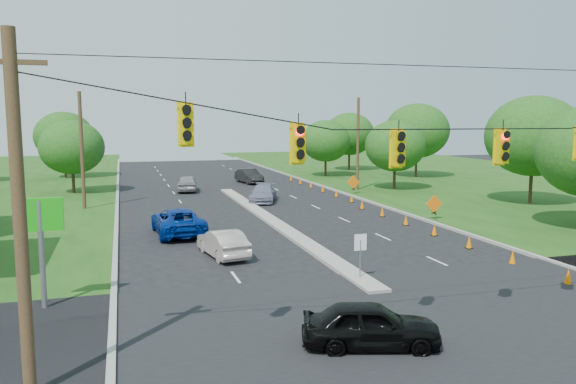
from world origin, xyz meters
name	(u,v)px	position (x,y,z in m)	size (l,w,h in m)	color
ground	(434,331)	(0.00, 0.00, 0.00)	(160.00, 160.00, 0.00)	black
cross_street	(434,331)	(0.00, 0.00, 0.00)	(160.00, 14.00, 0.02)	black
curb_left	(117,208)	(-10.10, 30.00, 0.00)	(0.25, 110.00, 0.16)	gray
curb_right	(355,198)	(10.10, 30.00, 0.00)	(0.25, 110.00, 0.16)	gray
median	(271,221)	(0.00, 21.00, 0.00)	(1.00, 34.00, 0.18)	gray
median_sign	(360,248)	(0.00, 6.00, 1.46)	(0.55, 0.06, 2.05)	gray
signal_span	(456,184)	(-0.05, -1.00, 4.97)	(25.60, 0.32, 9.00)	#422D1C
utility_pole_far_left	(82,151)	(-12.50, 30.00, 4.50)	(0.28, 0.28, 9.00)	#422D1C
utility_pole_far_right	(358,144)	(12.50, 35.00, 4.50)	(0.28, 0.28, 9.00)	#422D1C
cone_0	(568,277)	(8.13, 3.00, 0.35)	(0.32, 0.32, 0.70)	#FF7100
cone_1	(513,257)	(8.13, 6.50, 0.35)	(0.32, 0.32, 0.70)	#FF7100
cone_2	(469,242)	(8.13, 10.00, 0.35)	(0.32, 0.32, 0.70)	#FF7100
cone_3	(434,230)	(8.13, 13.50, 0.35)	(0.32, 0.32, 0.70)	#FF7100
cone_4	(406,220)	(8.13, 17.00, 0.35)	(0.32, 0.32, 0.70)	#FF7100
cone_5	(382,212)	(8.13, 20.50, 0.35)	(0.32, 0.32, 0.70)	#FF7100
cone_6	(362,205)	(8.13, 24.00, 0.35)	(0.32, 0.32, 0.70)	#FF7100
cone_7	(352,198)	(8.73, 27.50, 0.35)	(0.32, 0.32, 0.70)	#FF7100
cone_8	(336,193)	(8.73, 31.00, 0.35)	(0.32, 0.32, 0.70)	#FF7100
cone_9	(323,188)	(8.73, 34.50, 0.35)	(0.32, 0.32, 0.70)	#FF7100
cone_10	(311,184)	(8.73, 38.00, 0.35)	(0.32, 0.32, 0.70)	#FF7100
cone_11	(300,181)	(8.73, 41.50, 0.35)	(0.32, 0.32, 0.70)	#FF7100
cone_12	(291,178)	(8.73, 45.00, 0.35)	(0.32, 0.32, 0.70)	#FF7100
work_sign_1	(434,205)	(10.80, 18.00, 1.09)	(1.27, 0.58, 1.37)	black
work_sign_2	(353,183)	(10.80, 32.00, 1.09)	(1.27, 0.58, 1.37)	black
tree_5	(72,147)	(-14.00, 40.00, 4.34)	(5.88, 5.88, 6.86)	black
tree_6	(64,136)	(-16.00, 55.00, 4.96)	(6.72, 6.72, 7.84)	black
tree_8	(533,136)	(22.00, 22.00, 5.58)	(7.56, 7.56, 8.82)	black
tree_9	(395,146)	(16.00, 34.00, 4.34)	(5.88, 5.88, 6.86)	black
tree_10	(417,131)	(24.00, 44.00, 5.58)	(7.56, 7.56, 8.82)	black
tree_11	(349,134)	(20.00, 55.00, 4.96)	(6.72, 6.72, 7.84)	black
tree_12	(326,141)	(14.00, 48.00, 4.34)	(5.88, 5.88, 6.86)	black
black_sedan	(371,325)	(-2.56, -0.61, 0.71)	(1.68, 4.18, 1.42)	black
white_sedan	(223,243)	(-4.86, 12.01, 0.69)	(1.47, 4.22, 1.39)	#BCA8A1
blue_pickup	(178,221)	(-6.49, 18.20, 0.81)	(2.69, 5.84, 1.62)	navy
silver_car_far	(263,193)	(1.71, 29.94, 0.71)	(1.99, 4.90, 1.42)	gray
silver_car_oncoming	(187,183)	(-3.64, 38.74, 0.79)	(1.87, 4.65, 1.58)	gray
dark_car_receding	(249,176)	(3.63, 43.98, 0.78)	(1.65, 4.73, 1.56)	black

